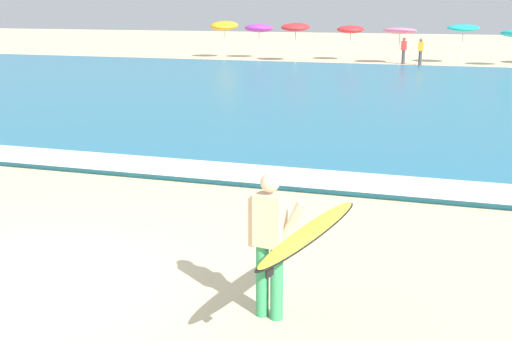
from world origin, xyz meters
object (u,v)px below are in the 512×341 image
(beach_umbrella_0, at_px, (224,26))
(beach_umbrella_4, at_px, (400,31))
(surfer_with_board, at_px, (288,237))
(beachgoer_near_row_left, at_px, (404,50))
(beach_umbrella_3, at_px, (351,29))
(beachgoer_near_row_mid, at_px, (421,51))
(beach_umbrella_2, at_px, (296,27))
(beach_umbrella_5, at_px, (463,28))
(beach_umbrella_1, at_px, (259,28))

(beach_umbrella_0, height_order, beach_umbrella_4, beach_umbrella_0)
(surfer_with_board, distance_m, beachgoer_near_row_left, 35.69)
(beach_umbrella_3, bearing_deg, beachgoer_near_row_left, -23.40)
(beachgoer_near_row_left, relative_size, beachgoer_near_row_mid, 1.00)
(beach_umbrella_2, bearing_deg, beach_umbrella_0, 164.91)
(beach_umbrella_0, height_order, beach_umbrella_3, beach_umbrella_0)
(beach_umbrella_4, relative_size, beachgoer_near_row_left, 1.43)
(surfer_with_board, relative_size, beachgoer_near_row_left, 1.55)
(beach_umbrella_5, xyz_separation_m, beachgoer_near_row_left, (-3.34, -1.42, -1.31))
(beach_umbrella_2, relative_size, beach_umbrella_4, 1.10)
(surfer_with_board, bearing_deg, beach_umbrella_5, 89.20)
(beach_umbrella_1, xyz_separation_m, beach_umbrella_2, (3.03, -1.85, 0.16))
(beach_umbrella_3, bearing_deg, beach_umbrella_1, -179.72)
(beach_umbrella_2, xyz_separation_m, beachgoer_near_row_left, (6.72, 0.33, -1.30))
(beachgoer_near_row_mid, bearing_deg, beach_umbrella_3, 156.21)
(beach_umbrella_1, xyz_separation_m, beachgoer_near_row_left, (9.75, -1.52, -1.14))
(beach_umbrella_1, xyz_separation_m, beachgoer_near_row_mid, (10.79, -2.01, -1.14))
(beach_umbrella_0, bearing_deg, surfer_with_board, -67.89)
(surfer_with_board, relative_size, beach_umbrella_0, 0.97)
(beach_umbrella_0, bearing_deg, beach_umbrella_1, 9.72)
(beach_umbrella_2, relative_size, beachgoer_near_row_mid, 1.57)
(surfer_with_board, relative_size, beach_umbrella_5, 1.02)
(beach_umbrella_2, xyz_separation_m, beach_umbrella_3, (3.14, 1.88, -0.17))
(surfer_with_board, distance_m, beachgoer_near_row_mid, 35.13)
(beach_umbrella_0, xyz_separation_m, beach_umbrella_1, (2.34, 0.40, -0.15))
(beach_umbrella_5, distance_m, beachgoer_near_row_left, 3.86)
(beach_umbrella_5, bearing_deg, beachgoer_near_row_mid, -140.14)
(surfer_with_board, height_order, beach_umbrella_3, beach_umbrella_3)
(beach_umbrella_3, height_order, beach_umbrella_5, beach_umbrella_5)
(beach_umbrella_4, height_order, beach_umbrella_5, beach_umbrella_5)
(beach_umbrella_3, relative_size, beachgoer_near_row_mid, 1.43)
(beach_umbrella_5, bearing_deg, beach_umbrella_0, -178.87)
(beach_umbrella_0, xyz_separation_m, beach_umbrella_5, (15.42, 0.30, 0.01))
(surfer_with_board, height_order, beach_umbrella_0, beach_umbrella_0)
(beachgoer_near_row_left, bearing_deg, beach_umbrella_2, -177.21)
(beach_umbrella_2, relative_size, beach_umbrella_5, 1.03)
(surfer_with_board, bearing_deg, beach_umbrella_4, 94.99)
(surfer_with_board, bearing_deg, beach_umbrella_0, 112.11)
(beach_umbrella_0, bearing_deg, beachgoer_near_row_left, -5.29)
(beach_umbrella_1, bearing_deg, beachgoer_near_row_left, -8.86)
(beach_umbrella_4, bearing_deg, surfer_with_board, -85.01)
(beach_umbrella_3, distance_m, beach_umbrella_5, 6.92)
(beachgoer_near_row_mid, bearing_deg, beach_umbrella_5, 39.86)
(surfer_with_board, xyz_separation_m, beach_umbrella_0, (-14.91, 36.69, 1.11))
(surfer_with_board, height_order, beachgoer_near_row_left, surfer_with_board)
(beach_umbrella_2, bearing_deg, beach_umbrella_4, 2.95)
(beach_umbrella_0, height_order, beach_umbrella_2, beach_umbrella_0)
(beach_umbrella_0, height_order, beach_umbrella_1, beach_umbrella_0)
(beach_umbrella_1, bearing_deg, beach_umbrella_4, -9.10)
(beach_umbrella_5, bearing_deg, beach_umbrella_3, 178.95)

